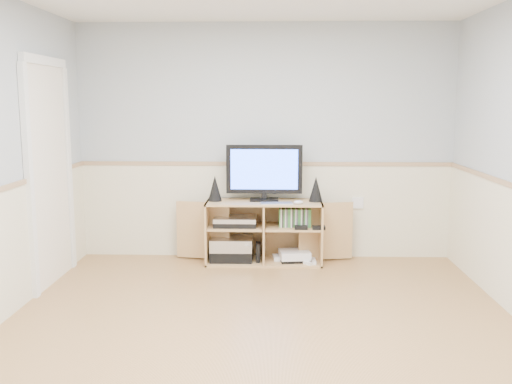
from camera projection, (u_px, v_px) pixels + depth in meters
room at (252, 168)px, 4.00m from camera, size 4.04×4.54×2.54m
media_cabinet at (264, 230)px, 6.04m from camera, size 1.88×0.45×0.65m
monitor at (264, 171)px, 5.93m from camera, size 0.79×0.18×0.59m
speaker_left at (215, 188)px, 5.95m from camera, size 0.14×0.14×0.27m
speaker_right at (316, 189)px, 5.92m from camera, size 0.14×0.14×0.26m
keyboard at (277, 203)px, 5.79m from camera, size 0.34×0.17×0.01m
mouse at (298, 202)px, 5.78m from camera, size 0.11×0.09×0.04m
av_components at (233, 242)px, 6.01m from camera, size 0.52×0.33×0.47m
game_consoles at (293, 256)px, 6.00m from camera, size 0.46×0.30×0.11m
game_cases at (295, 218)px, 5.93m from camera, size 0.33×0.14×0.19m
wall_outlet at (358, 203)px, 6.14m from camera, size 0.12×0.03×0.12m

